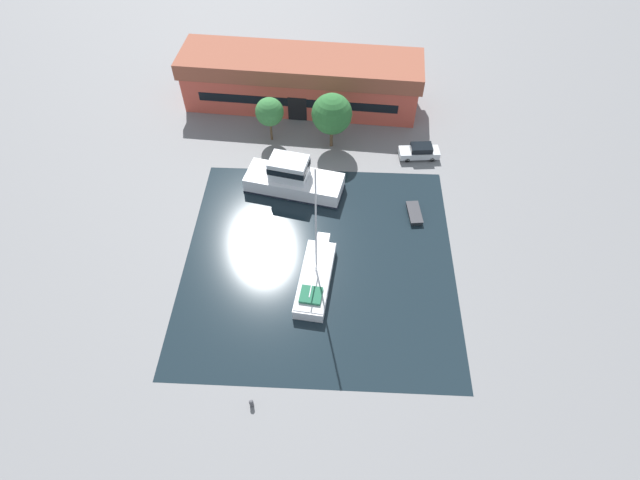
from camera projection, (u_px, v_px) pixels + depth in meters
ground_plane at (319, 262)px, 50.32m from camera, size 440.00×440.00×0.00m
water_canal at (319, 262)px, 50.32m from camera, size 27.00×26.87×0.01m
warehouse_building at (301, 80)px, 64.82m from camera, size 31.31×9.91×6.80m
quay_tree_near_building at (269, 112)px, 59.40m from camera, size 3.42×3.42×5.83m
quay_tree_by_water at (332, 114)px, 58.15m from camera, size 4.79×4.79×7.12m
parked_car at (420, 151)px, 59.77m from camera, size 4.93×2.27×1.74m
sailboat_moored at (316, 277)px, 48.22m from camera, size 3.82×9.99×14.39m
motor_cruiser at (293, 179)px, 55.80m from camera, size 11.54×6.14×4.22m
small_dinghy at (414, 213)px, 54.17m from camera, size 1.70×3.37×0.53m
mooring_bollard at (251, 403)px, 40.58m from camera, size 0.38×0.38×0.84m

